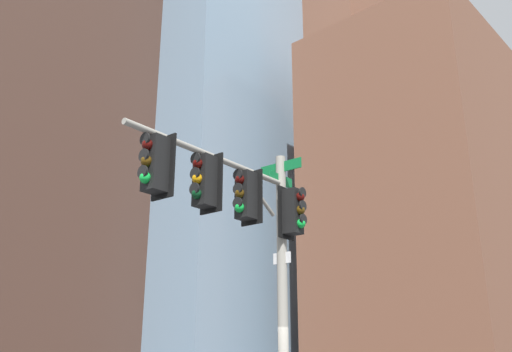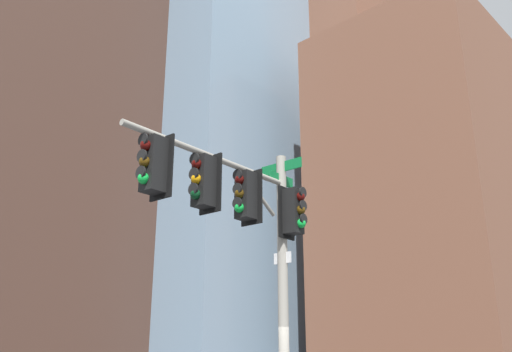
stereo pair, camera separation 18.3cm
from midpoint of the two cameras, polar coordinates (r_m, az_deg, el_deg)
name	(u,v)px [view 1 (the left image)]	position (r m, az deg, el deg)	size (l,w,h in m)	color
signal_pole_assembly	(245,219)	(11.09, -1.59, -4.52)	(4.84, 1.18, 6.27)	#9E998C
building_brick_nearside	(32,141)	(61.62, -22.36, 3.40)	(24.65, 18.17, 46.81)	#4C3328
building_brick_midblock	(421,199)	(56.77, 16.67, -2.32)	(18.65, 17.04, 33.91)	brown
building_glass_tower	(208,125)	(70.50, -5.12, 5.30)	(22.34, 22.87, 60.54)	#7A99B2
building_brick_farside	(354,166)	(74.47, 10.05, 1.06)	(21.90, 15.12, 52.95)	brown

